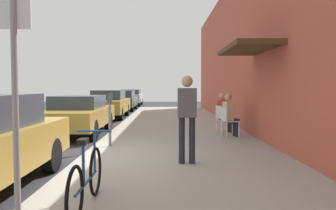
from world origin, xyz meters
TOP-DOWN VIEW (x-y plane):
  - ground_plane at (0.00, 0.00)m, footprint 60.00×60.00m
  - sidewalk_slab at (2.25, 2.00)m, footprint 4.50×32.00m
  - building_facade at (4.65, 2.00)m, footprint 1.40×32.00m
  - parked_car_1 at (-1.10, 4.29)m, footprint 1.80×4.40m
  - parked_car_2 at (-1.10, 10.39)m, footprint 1.80×4.40m
  - parked_car_3 at (-1.10, 16.06)m, footprint 1.80×4.40m
  - parked_car_4 at (-1.10, 22.07)m, footprint 1.80×4.40m
  - parking_meter at (0.45, 1.37)m, footprint 0.12×0.10m
  - street_sign at (0.40, -3.79)m, footprint 0.32×0.06m
  - bicycle_0 at (0.88, -2.99)m, footprint 0.46×1.71m
  - cafe_chair_0 at (3.71, 2.95)m, footprint 0.52×0.52m
  - seated_patron_0 at (3.77, 2.96)m, footprint 0.48×0.43m
  - cafe_chair_1 at (3.71, 3.93)m, footprint 0.54×0.54m
  - seated_patron_1 at (3.77, 3.95)m, footprint 0.50×0.45m
  - pedestrian_standing at (2.25, -0.57)m, footprint 0.36×0.22m

SIDE VIEW (x-z plane):
  - ground_plane at x=0.00m, z-range 0.00..0.00m
  - sidewalk_slab at x=2.25m, z-range 0.00..0.12m
  - bicycle_0 at x=0.88m, z-range 0.03..0.93m
  - cafe_chair_0 at x=3.71m, z-range 0.19..1.06m
  - cafe_chair_1 at x=3.71m, z-range 0.19..1.06m
  - parked_car_1 at x=-1.10m, z-range 0.04..1.35m
  - parked_car_3 at x=-1.10m, z-range 0.03..1.39m
  - parked_car_4 at x=-1.10m, z-range 0.04..1.42m
  - parked_car_2 at x=-1.10m, z-range 0.02..1.46m
  - seated_patron_0 at x=3.77m, z-range 0.17..1.46m
  - seated_patron_1 at x=3.77m, z-range 0.17..1.46m
  - parking_meter at x=0.45m, z-range 0.23..1.55m
  - pedestrian_standing at x=2.25m, z-range 0.27..1.97m
  - street_sign at x=0.40m, z-range 0.34..2.94m
  - building_facade at x=4.65m, z-range 0.00..5.93m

